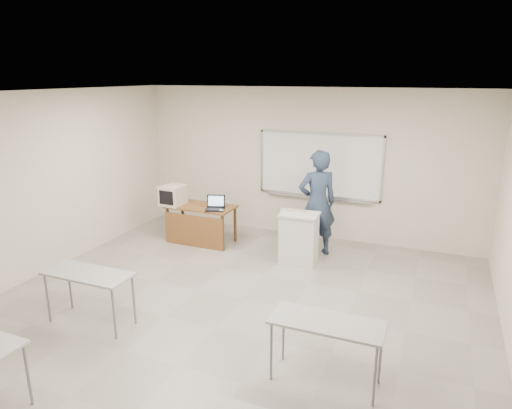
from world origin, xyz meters
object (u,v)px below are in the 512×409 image
at_px(mouse, 221,210).
at_px(keyboard, 293,211).
at_px(crt_monitor, 173,195).
at_px(podium, 299,238).
at_px(whiteboard, 319,166).
at_px(presenter, 317,203).
at_px(instructor_desk, 199,218).
at_px(laptop, 216,206).

relative_size(mouse, keyboard, 0.25).
bearing_deg(crt_monitor, podium, -1.01).
bearing_deg(keyboard, crt_monitor, 171.96).
height_order(whiteboard, presenter, whiteboard).
height_order(instructor_desk, mouse, mouse).
relative_size(laptop, presenter, 0.18).
height_order(whiteboard, podium, whiteboard).
bearing_deg(podium, keyboard, 149.17).
height_order(crt_monitor, presenter, presenter).
bearing_deg(laptop, presenter, -7.77).
relative_size(whiteboard, laptop, 7.07).
bearing_deg(instructor_desk, keyboard, -2.77).
height_order(instructor_desk, podium, podium).
bearing_deg(instructor_desk, presenter, 9.24).
relative_size(whiteboard, instructor_desk, 1.86).
relative_size(podium, mouse, 8.78).
bearing_deg(presenter, laptop, -22.93).
height_order(podium, laptop, laptop).
relative_size(podium, presenter, 0.47).
distance_m(crt_monitor, laptop, 0.96).
height_order(whiteboard, keyboard, whiteboard).
bearing_deg(mouse, podium, -23.92).
bearing_deg(laptop, whiteboard, 19.30).
bearing_deg(crt_monitor, instructor_desk, 4.26).
distance_m(mouse, presenter, 1.79).
bearing_deg(keyboard, instructor_desk, 170.93).
height_order(laptop, mouse, laptop).
bearing_deg(keyboard, podium, -33.95).
bearing_deg(podium, laptop, 171.34).
bearing_deg(podium, presenter, 70.22).
bearing_deg(whiteboard, laptop, -141.89).
bearing_deg(mouse, keyboard, -21.06).
xyz_separation_m(whiteboard, instructor_desk, (-2.05, -1.28, -0.95)).
xyz_separation_m(instructor_desk, crt_monitor, (-0.55, -0.01, 0.41)).
xyz_separation_m(crt_monitor, keyboard, (2.51, -0.09, -0.00)).
distance_m(laptop, keyboard, 1.56).
bearing_deg(whiteboard, mouse, -137.55).
distance_m(whiteboard, podium, 1.79).
bearing_deg(crt_monitor, mouse, -1.16).
height_order(whiteboard, crt_monitor, whiteboard).
bearing_deg(podium, whiteboard, 89.56).
height_order(whiteboard, laptop, whiteboard).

